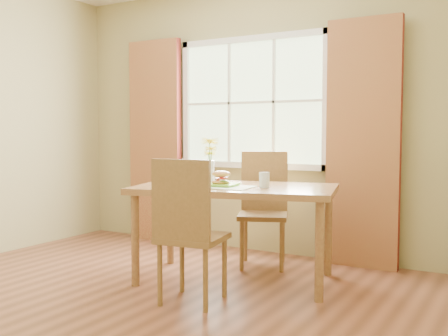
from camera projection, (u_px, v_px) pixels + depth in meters
room at (129, 111)px, 3.65m from camera, size 4.24×3.84×2.74m
window at (252, 103)px, 5.25m from camera, size 1.62×0.06×1.32m
curtain_left at (155, 141)px, 5.78m from camera, size 0.65×0.08×2.20m
curtain_right at (363, 144)px, 4.62m from camera, size 0.65×0.08×2.20m
dining_table at (235, 196)px, 4.22m from camera, size 1.75×1.25×0.77m
chair_near at (187, 225)px, 3.61m from camera, size 0.49×0.49×1.03m
chair_far at (264, 203)px, 4.76m from camera, size 0.56×0.56×1.03m
placemat at (223, 187)px, 4.11m from camera, size 0.48×0.37×0.01m
plate at (223, 185)px, 4.16m from camera, size 0.23×0.23×0.01m
croissant_sandwich at (221, 178)px, 4.15m from camera, size 0.18×0.16×0.11m
water_glass at (264, 180)px, 4.08m from camera, size 0.08×0.08×0.12m
flower_vase at (210, 155)px, 4.50m from camera, size 0.16×0.16×0.39m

